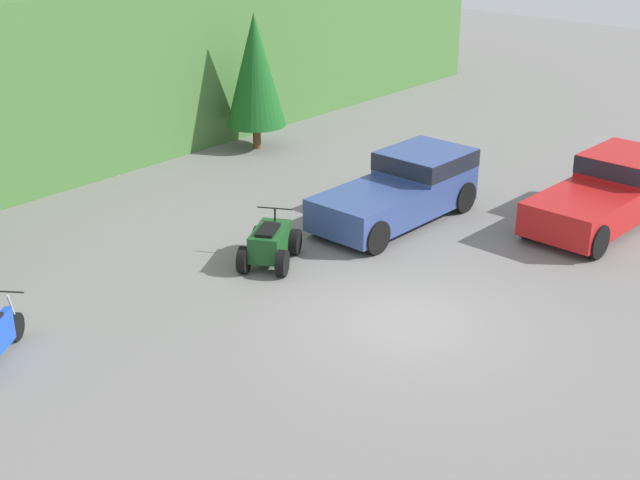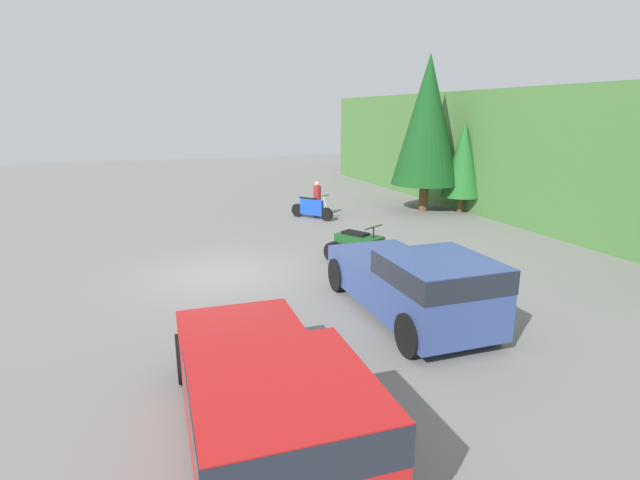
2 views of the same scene
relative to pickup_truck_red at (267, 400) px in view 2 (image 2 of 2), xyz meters
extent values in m
plane|color=slate|center=(-8.60, 0.70, -0.96)|extent=(80.00, 80.00, 0.00)
cube|color=#477538|center=(-8.60, 16.70, 1.94)|extent=(44.00, 6.00, 5.80)
cylinder|color=brown|center=(-15.33, 11.87, -0.29)|extent=(0.45, 0.45, 1.35)
cone|color=#144719|center=(-15.33, 11.87, 3.46)|extent=(3.29, 3.29, 6.14)
cylinder|color=brown|center=(-14.36, 13.36, -0.56)|extent=(0.26, 0.26, 0.79)
cone|color=#236628|center=(-14.36, 13.36, 1.63)|extent=(1.93, 1.93, 3.60)
cube|color=red|center=(0.97, -0.03, 0.06)|extent=(2.47, 2.19, 1.54)
cube|color=#1E232D|center=(0.97, -0.03, 0.56)|extent=(2.49, 2.21, 0.49)
cube|color=red|center=(-1.71, 0.05, -0.26)|extent=(3.01, 2.20, 0.90)
cylinder|color=black|center=(-2.56, 1.05, -0.50)|extent=(0.92, 0.31, 0.91)
cylinder|color=black|center=(-2.62, -0.89, -0.50)|extent=(0.92, 0.31, 0.91)
cube|color=#334784|center=(-2.63, 4.46, 0.06)|extent=(2.39, 2.15, 1.54)
cube|color=#1E232D|center=(-2.63, 4.46, 0.56)|extent=(2.41, 2.17, 0.49)
cube|color=#334784|center=(-5.24, 4.50, -0.26)|extent=(2.91, 2.16, 0.90)
cylinder|color=black|center=(-2.03, 5.42, -0.50)|extent=(0.91, 0.30, 0.91)
cylinder|color=black|center=(-2.06, 3.47, -0.50)|extent=(0.91, 0.30, 0.91)
cylinder|color=black|center=(-6.07, 5.49, -0.50)|extent=(0.91, 0.30, 0.91)
cylinder|color=black|center=(-6.10, 3.55, -0.50)|extent=(0.91, 0.30, 0.91)
cylinder|color=black|center=(-14.73, 6.47, -0.65)|extent=(0.56, 0.44, 0.62)
cylinder|color=black|center=(-16.07, 5.51, -0.65)|extent=(0.56, 0.44, 0.62)
cube|color=blue|center=(-15.40, 5.99, -0.41)|extent=(1.08, 0.83, 0.72)
cylinder|color=#B7B7BC|center=(-14.77, 6.44, -0.22)|extent=(0.28, 0.22, 0.82)
cylinder|color=black|center=(-14.77, 6.44, 0.20)|extent=(0.38, 0.51, 0.04)
cube|color=black|center=(-15.56, 5.87, -0.02)|extent=(0.81, 0.63, 0.06)
cylinder|color=black|center=(-7.98, 5.94, -0.62)|extent=(0.69, 0.52, 0.67)
cylinder|color=black|center=(-7.50, 5.09, -0.62)|extent=(0.69, 0.52, 0.67)
cylinder|color=black|center=(-9.17, 5.28, -0.62)|extent=(0.69, 0.52, 0.67)
cylinder|color=black|center=(-8.69, 4.42, -0.62)|extent=(0.69, 0.52, 0.67)
cube|color=#194C1E|center=(-8.34, 5.18, -0.37)|extent=(1.68, 1.39, 0.67)
cylinder|color=black|center=(-7.85, 5.45, 0.14)|extent=(0.07, 0.07, 0.35)
cylinder|color=black|center=(-7.85, 5.45, 0.31)|extent=(0.48, 0.82, 0.04)
cube|color=black|center=(-8.47, 5.11, 0.00)|extent=(0.97, 0.80, 0.08)
cylinder|color=navy|center=(-15.71, 6.44, -0.54)|extent=(0.24, 0.24, 0.84)
cylinder|color=navy|center=(-15.61, 6.27, -0.54)|extent=(0.24, 0.24, 0.84)
cylinder|color=maroon|center=(-15.66, 6.36, 0.19)|extent=(0.47, 0.47, 0.63)
sphere|color=tan|center=(-15.66, 6.36, 0.62)|extent=(0.31, 0.31, 0.23)
camera|label=1|loc=(-23.02, -9.31, 8.40)|focal=50.00mm
camera|label=2|loc=(5.98, -1.40, 3.84)|focal=28.00mm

